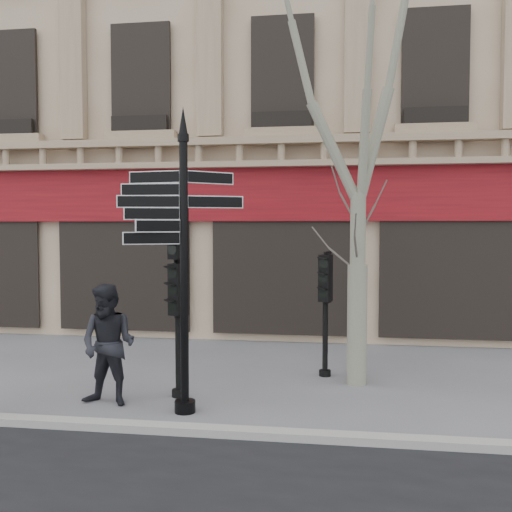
% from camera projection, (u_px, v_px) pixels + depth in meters
% --- Properties ---
extents(ground, '(80.00, 80.00, 0.00)m').
position_uv_depth(ground, '(251.00, 405.00, 9.03)').
color(ground, '#5C5C60').
rests_on(ground, ground).
extents(kerb, '(80.00, 0.25, 0.12)m').
position_uv_depth(kerb, '(235.00, 432.00, 7.65)').
color(kerb, '#999790').
rests_on(kerb, ground).
extents(building, '(28.00, 15.52, 18.00)m').
position_uv_depth(building, '(303.00, 58.00, 20.90)').
color(building, tan).
rests_on(building, ground).
extents(fingerpost, '(2.39, 2.39, 4.60)m').
position_uv_depth(fingerpost, '(184.00, 209.00, 8.50)').
color(fingerpost, black).
rests_on(fingerpost, ground).
extents(traffic_signal_main, '(0.44, 0.38, 3.38)m').
position_uv_depth(traffic_signal_main, '(178.00, 268.00, 9.35)').
color(traffic_signal_main, black).
rests_on(traffic_signal_main, ground).
extents(traffic_signal_secondary, '(0.45, 0.37, 2.30)m').
position_uv_depth(traffic_signal_secondary, '(325.00, 292.00, 10.68)').
color(traffic_signal_secondary, black).
rests_on(traffic_signal_secondary, ground).
extents(plane_tree, '(3.12, 3.12, 8.29)m').
position_uv_depth(plane_tree, '(360.00, 54.00, 9.91)').
color(plane_tree, gray).
rests_on(plane_tree, ground).
extents(pedestrian_b, '(1.02, 0.84, 1.92)m').
position_uv_depth(pedestrian_b, '(108.00, 345.00, 8.98)').
color(pedestrian_b, black).
rests_on(pedestrian_b, ground).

